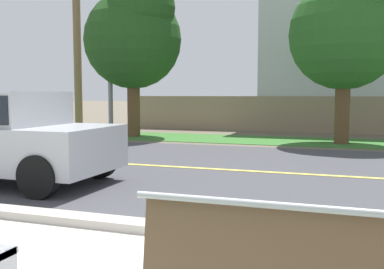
# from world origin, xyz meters

# --- Properties ---
(ground_plane) EXTENTS (140.00, 140.00, 0.00)m
(ground_plane) POSITION_xyz_m (0.00, 8.00, 0.00)
(ground_plane) COLOR #665B4C
(curb_edge) EXTENTS (44.00, 0.30, 0.11)m
(curb_edge) POSITION_xyz_m (0.00, 2.35, 0.06)
(curb_edge) COLOR #ADA89E
(curb_edge) RESTS_ON ground_plane
(street_asphalt) EXTENTS (52.00, 8.00, 0.01)m
(street_asphalt) POSITION_xyz_m (0.00, 6.50, 0.00)
(street_asphalt) COLOR #424247
(street_asphalt) RESTS_ON ground_plane
(road_centre_line) EXTENTS (48.00, 0.14, 0.01)m
(road_centre_line) POSITION_xyz_m (0.00, 6.50, 0.01)
(road_centre_line) COLOR #E0CC4C
(road_centre_line) RESTS_ON ground_plane
(far_verge_grass) EXTENTS (48.00, 2.80, 0.02)m
(far_verge_grass) POSITION_xyz_m (0.00, 12.39, 0.01)
(far_verge_grass) COLOR #38702D
(far_verge_grass) RESTS_ON ground_plane
(streetlamp) EXTENTS (0.24, 2.10, 7.35)m
(streetlamp) POSITION_xyz_m (-6.30, 12.18, 4.19)
(streetlamp) COLOR gray
(streetlamp) RESTS_ON ground_plane
(shade_tree_far_left) EXTENTS (3.34, 3.34, 5.51)m
(shade_tree_far_left) POSITION_xyz_m (-5.37, 12.07, 3.57)
(shade_tree_far_left) COLOR brown
(shade_tree_far_left) RESTS_ON ground_plane
(shade_tree_left) EXTENTS (3.23, 3.23, 5.33)m
(shade_tree_left) POSITION_xyz_m (1.52, 11.99, 3.46)
(shade_tree_left) COLOR brown
(shade_tree_left) RESTS_ON ground_plane
(garden_wall) EXTENTS (13.00, 0.36, 1.40)m
(garden_wall) POSITION_xyz_m (-1.03, 15.84, 0.70)
(garden_wall) COLOR gray
(garden_wall) RESTS_ON ground_plane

